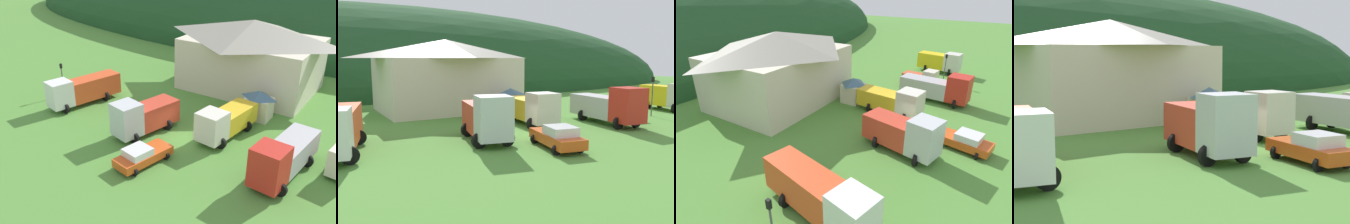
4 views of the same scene
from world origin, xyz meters
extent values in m
plane|color=#518C38|center=(0.00, 0.00, 0.00)|extent=(200.00, 200.00, 0.00)
cube|color=beige|center=(-0.12, 16.08, 3.15)|extent=(15.22, 11.35, 6.31)
pyramid|color=gray|center=(-0.12, 16.08, 7.41)|extent=(16.43, 12.25, 2.21)
cube|color=beige|center=(4.29, 8.24, 1.14)|extent=(2.62, 2.25, 2.27)
pyramid|color=#42667F|center=(4.29, 8.24, 2.67)|extent=(2.83, 2.43, 0.79)
cube|color=white|center=(-14.08, -2.35, 1.96)|extent=(2.68, 2.81, 2.82)
cube|color=black|center=(-14.11, -2.46, 2.58)|extent=(1.58, 2.12, 0.90)
cylinder|color=black|center=(-13.16, -2.56, 0.55)|extent=(1.10, 0.30, 1.10)
cylinder|color=black|center=(-12.02, 2.45, 0.55)|extent=(1.10, 0.30, 1.10)
cube|color=silver|center=(-3.87, -3.14, 2.11)|extent=(2.81, 2.73, 3.12)
cube|color=black|center=(-3.90, -3.25, 2.79)|extent=(1.64, 2.05, 1.00)
cube|color=red|center=(-3.13, 0.18, 1.67)|extent=(3.30, 4.94, 2.23)
cylinder|color=black|center=(-2.86, -3.36, 0.55)|extent=(1.10, 0.30, 1.10)
cylinder|color=black|center=(-4.88, -2.91, 0.55)|extent=(1.10, 0.30, 1.10)
cylinder|color=black|center=(-1.98, 0.62, 0.55)|extent=(1.10, 0.30, 1.10)
cylinder|color=black|center=(-4.00, 1.07, 0.55)|extent=(1.10, 0.30, 1.10)
cube|color=silver|center=(3.03, 0.52, 1.90)|extent=(2.60, 2.61, 2.69)
cube|color=black|center=(3.01, 0.40, 2.49)|extent=(1.47, 2.02, 0.86)
cube|color=gold|center=(3.45, 4.19, 1.49)|extent=(2.91, 5.27, 1.88)
cylinder|color=black|center=(4.04, 0.40, 0.55)|extent=(1.10, 0.30, 1.10)
cylinder|color=black|center=(2.01, 0.64, 0.55)|extent=(1.10, 0.30, 1.10)
cylinder|color=black|center=(4.56, 4.82, 0.55)|extent=(1.10, 0.30, 1.10)
cylinder|color=black|center=(2.52, 5.06, 0.55)|extent=(1.10, 0.30, 1.10)
cube|color=#B2B2B7|center=(10.13, 1.09, 1.57)|extent=(2.92, 6.15, 2.03)
cylinder|color=black|center=(11.25, 1.89, 0.55)|extent=(1.10, 0.30, 1.10)
cylinder|color=black|center=(9.18, 2.08, 0.55)|extent=(1.10, 0.30, 1.10)
cube|color=#DB512D|center=(14.24, 3.82, 1.09)|extent=(2.31, 3.38, 1.39)
cylinder|color=black|center=(13.13, 1.56, 0.40)|extent=(0.80, 0.30, 0.80)
cylinder|color=black|center=(15.10, 4.19, 0.40)|extent=(0.80, 0.30, 0.80)
cylinder|color=black|center=(13.50, 4.40, 0.40)|extent=(0.80, 0.30, 0.80)
cube|color=#DA501A|center=(-0.12, -5.46, 0.69)|extent=(2.93, 5.41, 0.70)
cube|color=silver|center=(-0.23, -6.06, 1.35)|extent=(2.19, 2.36, 0.62)
cylinder|color=black|center=(0.41, -7.33, 0.34)|extent=(0.68, 0.24, 0.68)
cylinder|color=black|center=(-1.31, -7.00, 0.34)|extent=(0.68, 0.24, 0.68)
cylinder|color=black|center=(1.08, -3.92, 0.34)|extent=(0.68, 0.24, 0.68)
cylinder|color=black|center=(-0.65, -3.58, 0.34)|extent=(0.68, 0.24, 0.68)
cone|color=orange|center=(-4.54, -2.82, 0.00)|extent=(0.36, 0.36, 0.50)
camera|label=1|loc=(16.74, -25.98, 17.20)|focal=39.60mm
camera|label=2|loc=(-15.28, -24.60, 6.16)|focal=37.72mm
camera|label=3|loc=(-24.08, -7.98, 13.49)|focal=29.95mm
camera|label=4|loc=(-20.87, -22.60, 5.72)|focal=54.51mm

